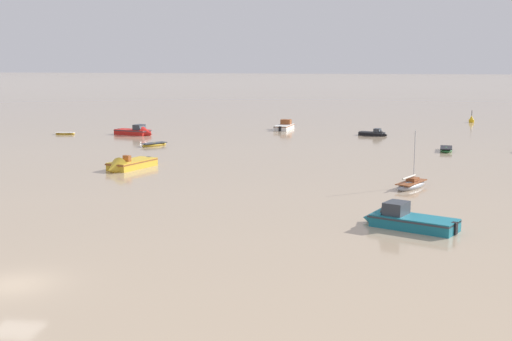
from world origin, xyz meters
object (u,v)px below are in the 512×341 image
object	(u,v)px
motorboat_moored_0	(400,221)
motorboat_moored_3	(286,127)
sailboat_moored_0	(411,185)
channel_buoy	(471,120)
motorboat_moored_2	(138,133)
rowboat_moored_1	(154,145)
rowboat_moored_2	(65,134)
rowboat_moored_4	(446,150)
motorboat_moored_4	(126,166)
motorboat_moored_1	(376,134)

from	to	relation	value
motorboat_moored_0	motorboat_moored_3	world-z (taller)	motorboat_moored_0
sailboat_moored_0	channel_buoy	size ratio (longest dim) A/B	2.32
motorboat_moored_2	motorboat_moored_3	world-z (taller)	motorboat_moored_2
rowboat_moored_1	rowboat_moored_2	distance (m)	19.94
motorboat_moored_0	channel_buoy	distance (m)	79.64
rowboat_moored_4	motorboat_moored_4	size ratio (longest dim) A/B	0.62
motorboat_moored_0	rowboat_moored_2	bearing A→B (deg)	-20.47
motorboat_moored_1	motorboat_moored_4	size ratio (longest dim) A/B	0.64
motorboat_moored_1	rowboat_moored_1	size ratio (longest dim) A/B	1.23
motorboat_moored_1	rowboat_moored_1	distance (m)	32.95
motorboat_moored_3	channel_buoy	size ratio (longest dim) A/B	2.68
motorboat_moored_1	channel_buoy	xyz separation A→B (m)	(17.26, 22.80, 0.22)
sailboat_moored_0	rowboat_moored_4	xyz separation A→B (m)	(6.21, 24.88, -0.05)
rowboat_moored_1	motorboat_moored_3	xyz separation A→B (m)	(15.02, 23.09, 0.18)
motorboat_moored_1	motorboat_moored_3	bearing A→B (deg)	172.47
rowboat_moored_2	channel_buoy	distance (m)	68.84
motorboat_moored_1	channel_buoy	bearing A→B (deg)	73.66
motorboat_moored_1	motorboat_moored_2	bearing A→B (deg)	-153.02
motorboat_moored_4	channel_buoy	xyz separation A→B (m)	(43.89, 56.95, 0.15)
motorboat_moored_0	rowboat_moored_4	bearing A→B (deg)	-74.47
rowboat_moored_1	motorboat_moored_4	bearing A→B (deg)	-133.49
rowboat_moored_1	motorboat_moored_4	xyz separation A→B (m)	(2.42, -18.62, 0.16)
motorboat_moored_2	motorboat_moored_3	distance (m)	23.79
motorboat_moored_0	channel_buoy	size ratio (longest dim) A/B	3.06
rowboat_moored_1	motorboat_moored_4	world-z (taller)	motorboat_moored_4
motorboat_moored_0	motorboat_moored_1	bearing A→B (deg)	-62.91
rowboat_moored_2	channel_buoy	size ratio (longest dim) A/B	1.32
motorboat_moored_1	sailboat_moored_0	size ratio (longest dim) A/B	0.84
motorboat_moored_0	motorboat_moored_2	world-z (taller)	motorboat_moored_0
motorboat_moored_0	motorboat_moored_3	size ratio (longest dim) A/B	1.14
motorboat_moored_1	motorboat_moored_2	world-z (taller)	motorboat_moored_2
rowboat_moored_1	channel_buoy	xyz separation A→B (m)	(46.31, 38.33, 0.30)
motorboat_moored_4	sailboat_moored_0	bearing A→B (deg)	99.01
rowboat_moored_2	channel_buoy	world-z (taller)	channel_buoy
motorboat_moored_2	rowboat_moored_2	xyz separation A→B (m)	(-10.89, -0.94, -0.23)
motorboat_moored_4	channel_buoy	distance (m)	71.90
motorboat_moored_2	rowboat_moored_2	world-z (taller)	motorboat_moored_2
motorboat_moored_0	rowboat_moored_2	size ratio (longest dim) A/B	2.32
motorboat_moored_2	rowboat_moored_1	xyz separation A→B (m)	(5.88, -11.73, -0.19)
rowboat_moored_4	motorboat_moored_4	bearing A→B (deg)	-53.82
channel_buoy	rowboat_moored_2	bearing A→B (deg)	-156.42
motorboat_moored_1	sailboat_moored_0	bearing A→B (deg)	-66.56
channel_buoy	motorboat_moored_0	bearing A→B (deg)	-102.59
sailboat_moored_0	rowboat_moored_1	bearing A→B (deg)	79.88
sailboat_moored_0	motorboat_moored_3	world-z (taller)	sailboat_moored_0
motorboat_moored_0	motorboat_moored_2	bearing A→B (deg)	-28.54
rowboat_moored_1	motorboat_moored_1	bearing A→B (deg)	-22.79
motorboat_moored_1	rowboat_moored_4	world-z (taller)	motorboat_moored_1
motorboat_moored_3	sailboat_moored_0	bearing A→B (deg)	-152.12
motorboat_moored_1	channel_buoy	distance (m)	28.59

